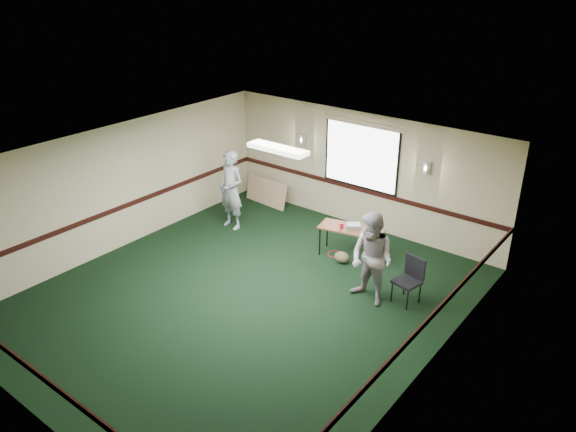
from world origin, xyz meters
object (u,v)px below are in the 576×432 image
Objects in this scene: folding_table at (351,230)px; conference_chair at (410,276)px; projector at (354,226)px; person_left at (231,190)px; person_right at (372,259)px.

folding_table is 1.61× the size of conference_chair.
projector is 0.15× the size of person_left.
person_right is (-0.56, -0.46, 0.37)m from conference_chair.
conference_chair reaches higher than folding_table.
conference_chair is at bearing -0.36° from person_left.
folding_table is 0.76× the size of person_left.
conference_chair is 0.50× the size of person_right.
conference_chair is at bearing -61.73° from projector.
folding_table is at bearing -170.04° from projector.
projector is 3.03m from person_left.
person_left reaches higher than person_right.
conference_chair is 0.47× the size of person_left.
folding_table is 1.91m from conference_chair.
projector reaches higher than folding_table.
folding_table is 0.80× the size of person_right.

